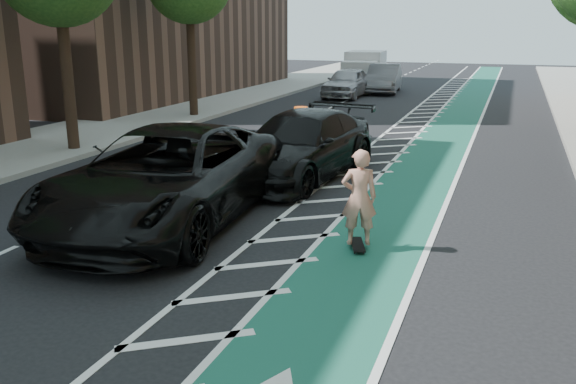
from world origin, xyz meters
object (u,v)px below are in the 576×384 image
at_px(skateboarder, 359,197).
at_px(suv_near, 168,177).
at_px(suv_far, 301,145).
at_px(barrel_a, 171,156).

distance_m(skateboarder, suv_near, 4.07).
relative_size(suv_near, suv_far, 1.17).
bearing_deg(suv_near, barrel_a, 116.28).
relative_size(skateboarder, suv_far, 0.30).
bearing_deg(skateboarder, barrel_a, -53.96).
height_order(skateboarder, suv_far, skateboarder).
bearing_deg(suv_far, suv_near, -97.90).
relative_size(suv_far, barrel_a, 7.40).
bearing_deg(barrel_a, suv_near, -59.81).
relative_size(skateboarder, suv_near, 0.25).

